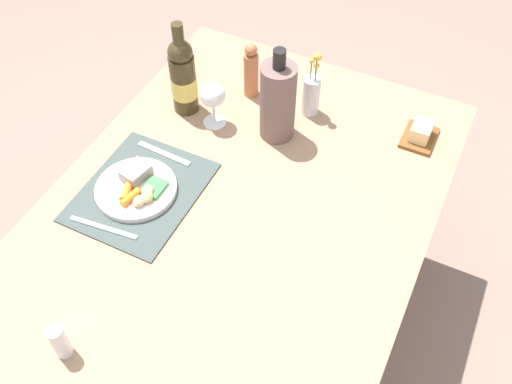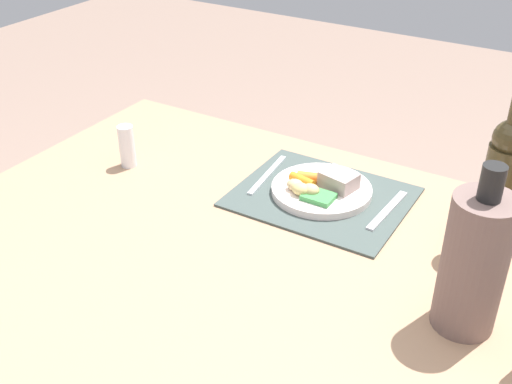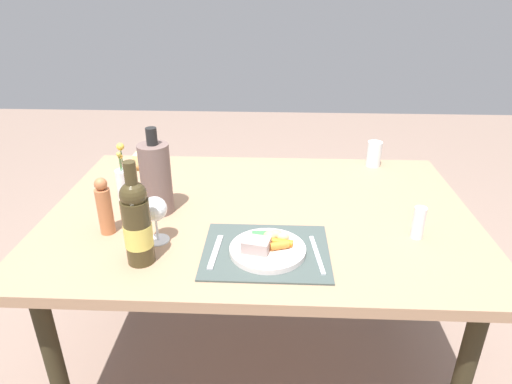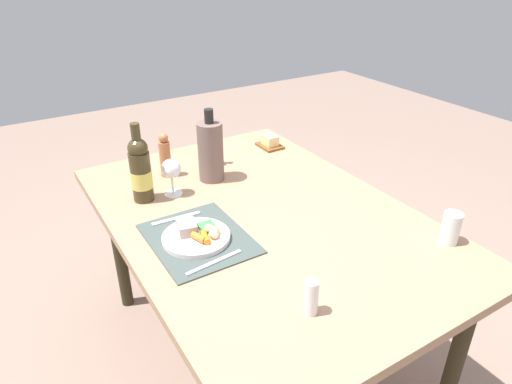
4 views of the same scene
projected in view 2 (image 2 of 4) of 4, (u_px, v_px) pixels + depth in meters
The scene contains 9 objects.
dining_table at pixel (273, 292), 1.31m from camera, with size 1.55×1.06×0.75m.
placemat at pixel (321, 197), 1.48m from camera, with size 0.39×0.32×0.01m, color #404D49.
dinner_plate at pixel (321, 188), 1.48m from camera, with size 0.24×0.24×0.06m.
fork at pixel (387, 210), 1.42m from camera, with size 0.02×0.19×0.01m, color silver.
knife at pixel (267, 175), 1.56m from camera, with size 0.01×0.21×0.01m, color silver.
salt_shaker at pixel (127, 146), 1.59m from camera, with size 0.04×0.04×0.11m, color white.
wine_bottle at pixel (503, 179), 1.30m from camera, with size 0.08×0.08×0.32m.
wine_glass at pixel (476, 211), 1.23m from camera, with size 0.08×0.08×0.16m.
cooler_bottle at pixel (474, 263), 1.05m from camera, with size 0.11×0.11×0.32m.
Camera 2 is at (-0.49, 0.88, 1.54)m, focal length 44.21 mm.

